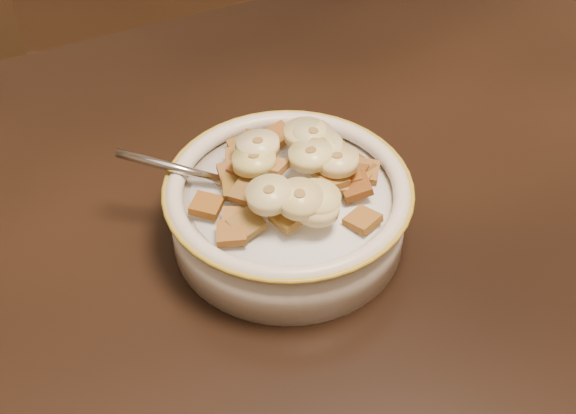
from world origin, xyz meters
name	(u,v)px	position (x,y,z in m)	size (l,w,h in m)	color
cereal_bowl	(288,216)	(0.23, 0.11, 0.77)	(0.17, 0.17, 0.04)	beige
milk	(288,196)	(0.23, 0.11, 0.79)	(0.14, 0.14, 0.00)	white
spoon	(250,187)	(0.21, 0.12, 0.80)	(0.03, 0.04, 0.01)	#B6B6B9
cereal_square_0	(352,173)	(0.27, 0.10, 0.80)	(0.02, 0.02, 0.01)	brown
cereal_square_1	(234,178)	(0.20, 0.13, 0.80)	(0.02, 0.02, 0.01)	brown
cereal_square_2	(245,170)	(0.21, 0.13, 0.80)	(0.02, 0.02, 0.01)	brown
cereal_square_3	(207,205)	(0.17, 0.12, 0.80)	(0.02, 0.02, 0.01)	brown
cereal_square_4	(363,220)	(0.26, 0.06, 0.80)	(0.02, 0.02, 0.01)	brown
cereal_square_5	(365,171)	(0.29, 0.10, 0.80)	(0.02, 0.02, 0.01)	brown
cereal_square_6	(331,152)	(0.27, 0.12, 0.80)	(0.02, 0.02, 0.01)	olive
cereal_square_7	(254,142)	(0.23, 0.16, 0.80)	(0.02, 0.02, 0.01)	brown
cereal_square_8	(279,135)	(0.25, 0.16, 0.80)	(0.02, 0.02, 0.01)	brown
cereal_square_9	(237,219)	(0.18, 0.10, 0.80)	(0.02, 0.02, 0.01)	brown
cereal_square_10	(331,178)	(0.25, 0.09, 0.81)	(0.02, 0.02, 0.01)	olive
cereal_square_11	(353,178)	(0.27, 0.09, 0.80)	(0.02, 0.02, 0.01)	#905818
cereal_square_12	(248,149)	(0.22, 0.16, 0.80)	(0.02, 0.02, 0.01)	olive
cereal_square_13	(239,160)	(0.21, 0.15, 0.80)	(0.02, 0.02, 0.01)	brown
cereal_square_14	(232,233)	(0.17, 0.08, 0.80)	(0.02, 0.02, 0.01)	brown
cereal_square_15	(357,168)	(0.28, 0.10, 0.80)	(0.02, 0.02, 0.01)	brown
cereal_square_16	(343,172)	(0.27, 0.10, 0.80)	(0.02, 0.02, 0.01)	brown
cereal_square_17	(254,179)	(0.21, 0.12, 0.81)	(0.02, 0.02, 0.01)	brown
cereal_square_18	(346,177)	(0.27, 0.10, 0.80)	(0.02, 0.02, 0.01)	#93541F
cereal_square_19	(344,182)	(0.26, 0.09, 0.80)	(0.02, 0.02, 0.01)	olive
cereal_square_20	(271,167)	(0.22, 0.12, 0.81)	(0.02, 0.02, 0.01)	brown
cereal_square_21	(246,224)	(0.18, 0.09, 0.80)	(0.02, 0.02, 0.01)	brown
cereal_square_22	(356,187)	(0.27, 0.08, 0.80)	(0.02, 0.02, 0.01)	brown
cereal_square_23	(247,192)	(0.20, 0.11, 0.81)	(0.02, 0.02, 0.01)	olive
cereal_square_24	(355,183)	(0.27, 0.09, 0.80)	(0.02, 0.02, 0.01)	brown
cereal_square_25	(233,174)	(0.20, 0.13, 0.80)	(0.02, 0.02, 0.01)	brown
cereal_square_26	(345,170)	(0.27, 0.10, 0.80)	(0.02, 0.02, 0.01)	#986035
cereal_square_27	(243,146)	(0.22, 0.17, 0.80)	(0.02, 0.02, 0.01)	brown
cereal_square_28	(289,217)	(0.21, 0.08, 0.80)	(0.02, 0.02, 0.01)	brown
cereal_square_29	(237,188)	(0.19, 0.12, 0.80)	(0.02, 0.02, 0.01)	brown
banana_slice_0	(311,155)	(0.25, 0.11, 0.82)	(0.03, 0.03, 0.01)	#EFE28A
banana_slice_1	(321,146)	(0.26, 0.12, 0.82)	(0.03, 0.03, 0.01)	#E2D088
banana_slice_2	(305,133)	(0.26, 0.14, 0.82)	(0.03, 0.03, 0.01)	#FFE694
banana_slice_3	(315,150)	(0.25, 0.12, 0.82)	(0.03, 0.03, 0.01)	#E3CE6F
banana_slice_4	(258,146)	(0.22, 0.14, 0.82)	(0.03, 0.03, 0.01)	#D8C08A
banana_slice_5	(269,195)	(0.20, 0.09, 0.82)	(0.03, 0.03, 0.01)	#D4CA79
banana_slice_6	(254,161)	(0.21, 0.13, 0.82)	(0.03, 0.03, 0.01)	tan
banana_slice_7	(337,161)	(0.26, 0.10, 0.82)	(0.03, 0.03, 0.01)	#D5B879
banana_slice_8	(313,136)	(0.26, 0.13, 0.82)	(0.03, 0.03, 0.01)	#C9C083
banana_slice_9	(317,207)	(0.23, 0.07, 0.81)	(0.03, 0.03, 0.01)	#D8C182
banana_slice_10	(317,199)	(0.23, 0.07, 0.82)	(0.03, 0.03, 0.01)	#F8E377
banana_slice_11	(300,199)	(0.22, 0.07, 0.82)	(0.03, 0.03, 0.01)	#E0CF83
banana_slice_12	(255,149)	(0.22, 0.14, 0.81)	(0.03, 0.03, 0.01)	tan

